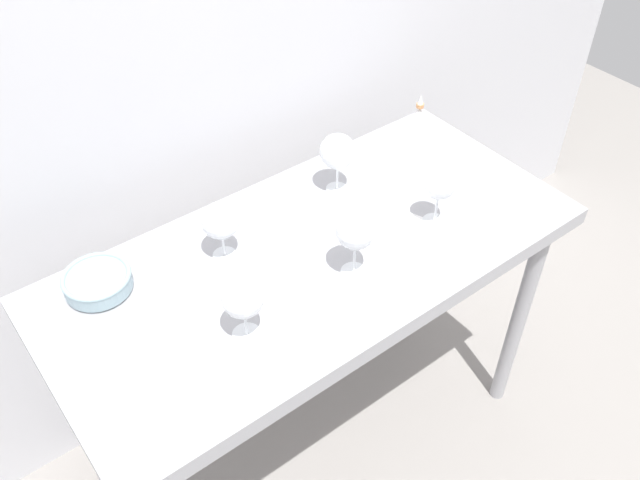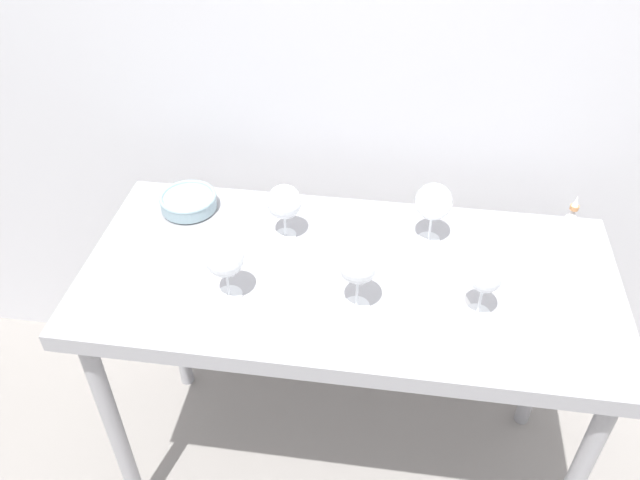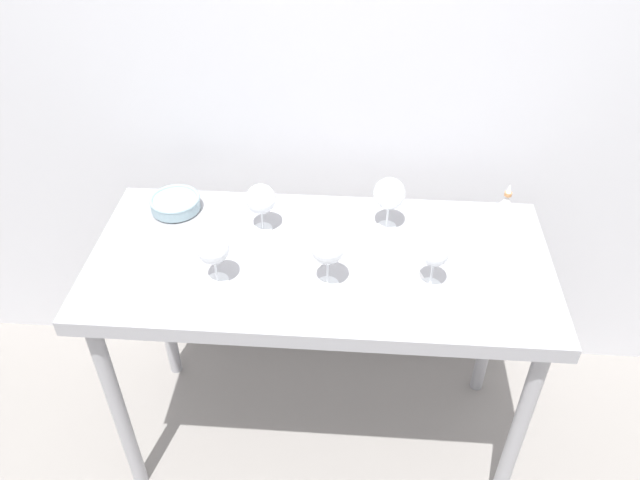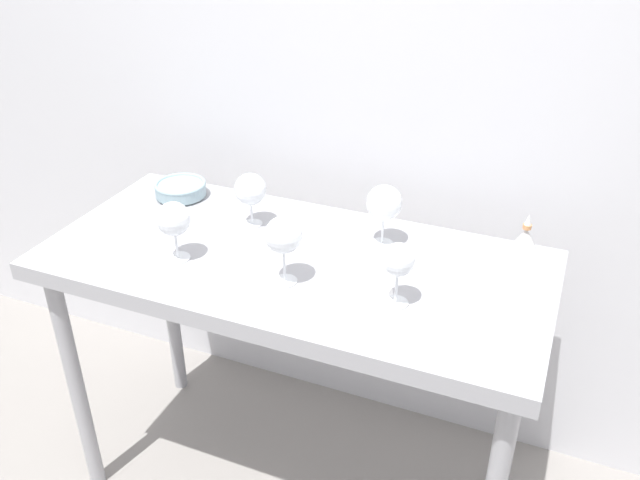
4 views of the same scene
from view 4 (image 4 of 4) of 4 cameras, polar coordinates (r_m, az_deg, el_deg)
The scene contains 11 objects.
back_wall at distance 2.12m, azimuth 3.24°, elevation 14.43°, with size 3.80×0.04×2.60m, color silver.
steel_counter at distance 1.90m, azimuth -2.23°, elevation -4.19°, with size 1.40×0.65×0.90m.
wine_glass_near_center at distance 1.67m, azimuth -3.14°, elevation 0.30°, with size 0.10×0.10×0.19m.
wine_glass_near_right at distance 1.60m, azimuth 6.68°, elevation -1.82°, with size 0.08×0.08×0.17m.
wine_glass_far_right at distance 1.86m, azimuth 5.48°, elevation 3.09°, with size 0.10×0.10×0.18m.
wine_glass_near_left at distance 1.82m, azimuth -12.37°, elevation 1.66°, with size 0.09×0.09×0.17m.
wine_glass_far_left at distance 1.97m, azimuth -5.95°, elevation 4.23°, with size 0.09×0.09×0.16m.
tasting_sheet_upper at distance 1.79m, azimuth 11.60°, elevation -3.12°, with size 0.15×0.23×0.00m, color white.
tasting_sheet_lower at distance 1.78m, azimuth 3.46°, elevation -2.84°, with size 0.16×0.24×0.00m, color white.
tasting_bowl at distance 2.22m, azimuth -11.80°, elevation 4.30°, with size 0.17×0.17×0.05m.
decanter_funnel at distance 1.90m, azimuth 17.00°, elevation -0.27°, with size 0.11×0.11×0.14m.
Camera 4 is at (0.67, -1.44, 1.85)m, focal length 37.57 mm.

